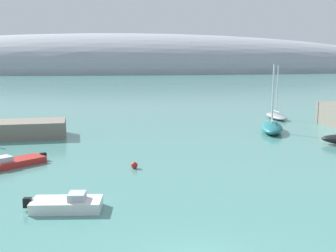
{
  "coord_description": "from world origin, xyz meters",
  "views": [
    {
      "loc": [
        -3.15,
        -16.23,
        8.83
      ],
      "look_at": [
        1.5,
        21.92,
        2.47
      ],
      "focal_mm": 46.77,
      "sensor_mm": 36.0,
      "label": 1
    }
  ],
  "objects_px": {
    "motorboat_red_outer": "(12,163)",
    "mooring_buoy_red": "(134,165)",
    "motorboat_white_foreground": "(67,204)",
    "sailboat_teal_mid_mooring": "(272,127)",
    "sailboat_grey_near_shore": "(276,116)"
  },
  "relations": [
    {
      "from": "sailboat_teal_mid_mooring",
      "to": "motorboat_white_foreground",
      "type": "relative_size",
      "value": 1.71
    },
    {
      "from": "mooring_buoy_red",
      "to": "sailboat_grey_near_shore",
      "type": "bearing_deg",
      "value": 49.4
    },
    {
      "from": "sailboat_grey_near_shore",
      "to": "mooring_buoy_red",
      "type": "bearing_deg",
      "value": -41.9
    },
    {
      "from": "sailboat_grey_near_shore",
      "to": "motorboat_red_outer",
      "type": "distance_m",
      "value": 37.41
    },
    {
      "from": "sailboat_teal_mid_mooring",
      "to": "motorboat_red_outer",
      "type": "distance_m",
      "value": 28.68
    },
    {
      "from": "sailboat_grey_near_shore",
      "to": "sailboat_teal_mid_mooring",
      "type": "bearing_deg",
      "value": -24.77
    },
    {
      "from": "sailboat_teal_mid_mooring",
      "to": "mooring_buoy_red",
      "type": "relative_size",
      "value": 14.87
    },
    {
      "from": "sailboat_teal_mid_mooring",
      "to": "motorboat_white_foreground",
      "type": "xyz_separation_m",
      "value": [
        -20.52,
        -22.87,
        -0.22
      ]
    },
    {
      "from": "mooring_buoy_red",
      "to": "motorboat_red_outer",
      "type": "bearing_deg",
      "value": 169.15
    },
    {
      "from": "mooring_buoy_red",
      "to": "sailboat_teal_mid_mooring",
      "type": "bearing_deg",
      "value": 40.99
    },
    {
      "from": "sailboat_grey_near_shore",
      "to": "motorboat_red_outer",
      "type": "relative_size",
      "value": 1.45
    },
    {
      "from": "sailboat_grey_near_shore",
      "to": "motorboat_red_outer",
      "type": "bearing_deg",
      "value": -55.05
    },
    {
      "from": "mooring_buoy_red",
      "to": "motorboat_white_foreground",
      "type": "bearing_deg",
      "value": -115.94
    },
    {
      "from": "motorboat_red_outer",
      "to": "motorboat_white_foreground",
      "type": "bearing_deg",
      "value": 76.59
    },
    {
      "from": "motorboat_red_outer",
      "to": "mooring_buoy_red",
      "type": "xyz_separation_m",
      "value": [
        9.63,
        -1.85,
        -0.05
      ]
    }
  ]
}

